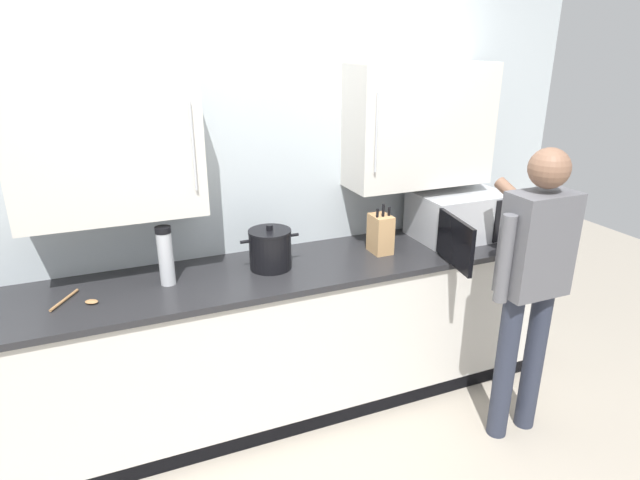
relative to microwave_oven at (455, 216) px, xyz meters
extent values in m
plane|color=#9E9384|center=(-1.12, -0.71, -1.06)|extent=(9.21, 9.21, 0.00)
cube|color=#B2BCC1|center=(-1.12, 0.34, 0.32)|extent=(4.08, 0.10, 2.77)
cube|color=beige|center=(-2.01, 0.13, 0.57)|extent=(0.90, 0.32, 0.72)
cylinder|color=#B7BABF|center=(-1.62, -0.05, 0.57)|extent=(0.01, 0.01, 0.43)
cube|color=beige|center=(-0.23, 0.13, 0.57)|extent=(0.90, 0.32, 0.72)
cylinder|color=#B7BABF|center=(-0.62, -0.05, 0.57)|extent=(0.01, 0.01, 0.43)
cube|color=beige|center=(-1.12, -0.03, -0.62)|extent=(3.20, 0.61, 0.88)
cube|color=#232326|center=(-1.12, -0.03, -0.16)|extent=(3.24, 0.65, 0.03)
cube|color=black|center=(-1.12, -0.32, -1.01)|extent=(3.20, 0.04, 0.09)
cube|color=#B7BABF|center=(0.03, 0.01, 0.00)|extent=(0.56, 0.41, 0.29)
cube|color=beige|center=(-0.05, 0.00, 0.00)|extent=(0.36, 0.35, 0.24)
cube|color=black|center=(0.23, -0.20, 0.00)|extent=(0.16, 0.01, 0.27)
cube|color=black|center=(-0.28, -0.39, 0.00)|extent=(0.09, 0.40, 0.27)
cylinder|color=black|center=(-1.24, -0.02, -0.04)|extent=(0.23, 0.23, 0.21)
cylinder|color=black|center=(-1.24, -0.02, 0.07)|extent=(0.24, 0.24, 0.02)
cylinder|color=black|center=(-1.24, -0.02, 0.09)|extent=(0.04, 0.04, 0.03)
cylinder|color=black|center=(-1.38, -0.02, 0.03)|extent=(0.05, 0.02, 0.02)
cylinder|color=black|center=(-1.10, -0.02, 0.03)|extent=(0.05, 0.02, 0.02)
cylinder|color=#A37547|center=(-2.29, -0.03, -0.14)|extent=(0.13, 0.20, 0.01)
ellipsoid|color=#A37547|center=(-2.17, -0.10, -0.14)|extent=(0.08, 0.07, 0.02)
cube|color=tan|center=(-0.56, -0.04, -0.03)|extent=(0.11, 0.15, 0.23)
cylinder|color=black|center=(-0.60, -0.06, 0.11)|extent=(0.02, 0.02, 0.05)
cylinder|color=black|center=(-0.56, -0.06, 0.12)|extent=(0.02, 0.02, 0.07)
cylinder|color=black|center=(-0.52, -0.06, 0.11)|extent=(0.02, 0.02, 0.05)
cylinder|color=#B7BABF|center=(-1.80, -0.01, -0.01)|extent=(0.08, 0.08, 0.28)
cylinder|color=black|center=(-1.80, -0.01, 0.15)|extent=(0.08, 0.08, 0.03)
cylinder|color=#282D3D|center=(-0.15, -0.75, -0.62)|extent=(0.11, 0.11, 0.87)
cylinder|color=#282D3D|center=(0.05, -0.75, -0.62)|extent=(0.11, 0.11, 0.87)
cube|color=#56565B|center=(-0.05, -0.75, 0.08)|extent=(0.34, 0.20, 0.54)
sphere|color=brown|center=(-0.05, -0.75, 0.47)|extent=(0.20, 0.20, 0.20)
cylinder|color=brown|center=(0.08, -0.53, 0.18)|extent=(0.15, 0.48, 0.28)
cylinder|color=#56565B|center=(-0.25, -0.75, 0.03)|extent=(0.07, 0.07, 0.46)
camera|label=1|loc=(-2.03, -2.65, 1.04)|focal=29.87mm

